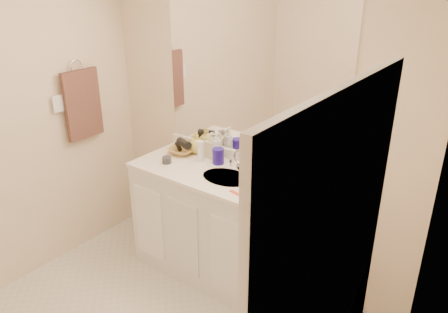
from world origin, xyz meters
The scene contains 26 objects.
wall_back centered at (0.00, 1.30, 1.20)m, with size 2.60×0.02×2.40m, color beige.
wall_right centered at (1.30, 0.00, 1.20)m, with size 0.02×2.60×2.40m, color beige.
vanity_cabinet centered at (0.00, 1.02, 0.42)m, with size 1.50×0.55×0.85m, color white.
countertop centered at (0.00, 1.02, 0.86)m, with size 1.52×0.57×0.03m, color white.
backsplash centered at (0.00, 1.29, 0.92)m, with size 1.52×0.03×0.08m, color white.
sink_basin centered at (0.00, 1.00, 0.87)m, with size 0.37×0.37×0.02m, color beige.
faucet centered at (0.00, 1.18, 0.94)m, with size 0.02×0.02×0.11m, color silver.
mirror centered at (0.00, 1.29, 1.56)m, with size 1.48×0.01×1.20m, color white.
blue_mug centered at (-0.19, 1.16, 0.94)m, with size 0.09×0.09×0.12m, color #261593.
tan_cup centered at (0.14, 1.09, 0.92)m, with size 0.06×0.06×0.08m, color #CBAA8F.
toothbrush centered at (0.15, 1.09, 1.03)m, with size 0.01×0.01×0.20m, color #E93D6F.
mouthwash_bottle centered at (0.25, 1.06, 0.98)m, with size 0.08×0.08×0.19m, color #0DA08B.
clear_pump_bottle centered at (0.51, 1.18, 0.98)m, with size 0.07×0.07×0.19m, color white.
soap_dish centered at (0.37, 0.92, 0.89)m, with size 0.09×0.07×0.01m, color white.
green_soap centered at (0.37, 0.92, 0.90)m, with size 0.07×0.05×0.02m, color #79C730.
orange_comb centered at (0.20, 0.84, 0.88)m, with size 0.11×0.02×0.00m, color #DF4617.
dark_jar centered at (-0.51, 0.93, 0.90)m, with size 0.07×0.07×0.05m, color #33353A.
extra_white_bottle centered at (-0.33, 1.12, 0.96)m, with size 0.05×0.05×0.16m, color white.
soap_bottle_white centered at (-0.25, 1.21, 0.99)m, with size 0.08×0.08×0.22m, color silver.
soap_bottle_cream centered at (-0.32, 1.23, 0.98)m, with size 0.09×0.09×0.20m, color beige.
soap_bottle_yellow centered at (-0.46, 1.23, 0.96)m, with size 0.13×0.13×0.17m, color #D3C852.
wicker_basket centered at (-0.54, 1.15, 0.91)m, with size 0.21×0.21×0.05m, color #B38A48.
hair_dryer centered at (-0.52, 1.15, 0.97)m, with size 0.07×0.07×0.13m, color black.
towel_ring centered at (-1.27, 0.77, 1.55)m, with size 0.11×0.11×0.01m, color silver.
hand_towel centered at (-1.25, 0.77, 1.25)m, with size 0.04×0.32×0.55m, color #38221E.
switch_plate centered at (-1.27, 0.57, 1.30)m, with size 0.01×0.09×0.13m, color white.
Camera 1 is at (1.64, -1.25, 2.24)m, focal length 35.00 mm.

